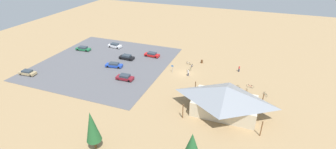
# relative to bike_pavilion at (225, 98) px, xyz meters

# --- Properties ---
(ground) EXTENTS (160.00, 160.00, 0.00)m
(ground) POSITION_rel_bike_pavilion_xyz_m (12.35, -13.65, -3.35)
(ground) COLOR #9E7F56
(ground) RESTS_ON ground
(parking_lot_asphalt) EXTENTS (35.64, 35.87, 0.05)m
(parking_lot_asphalt) POSITION_rel_bike_pavilion_xyz_m (35.99, -11.62, -3.32)
(parking_lot_asphalt) COLOR #56565B
(parking_lot_asphalt) RESTS_ON ground
(bike_pavilion) EXTENTS (14.77, 9.84, 6.01)m
(bike_pavilion) POSITION_rel_bike_pavilion_xyz_m (0.00, 0.00, 0.00)
(bike_pavilion) COLOR beige
(bike_pavilion) RESTS_ON ground
(trash_bin) EXTENTS (0.60, 0.60, 0.90)m
(trash_bin) POSITION_rel_bike_pavilion_xyz_m (9.60, -21.54, -2.90)
(trash_bin) COLOR brown
(trash_bin) RESTS_ON ground
(lot_sign) EXTENTS (0.56, 0.08, 2.20)m
(lot_sign) POSITION_rel_bike_pavilion_xyz_m (15.61, -12.91, -1.94)
(lot_sign) COLOR #99999E
(lot_sign) RESTS_ON ground
(pine_far_east) EXTENTS (3.15, 3.15, 7.46)m
(pine_far_east) POSITION_rel_bike_pavilion_xyz_m (2.27, 16.67, 1.56)
(pine_far_east) COLOR brown
(pine_far_east) RESTS_ON ground
(pine_midwest) EXTENTS (2.46, 2.46, 7.35)m
(pine_midwest) POSITION_rel_bike_pavilion_xyz_m (18.43, 17.45, 1.21)
(pine_midwest) COLOR brown
(pine_midwest) RESTS_ON ground
(bicycle_red_near_sign) EXTENTS (1.75, 0.48, 0.87)m
(bicycle_red_near_sign) POSITION_rel_bike_pavilion_xyz_m (-4.44, -11.93, -2.96)
(bicycle_red_near_sign) COLOR black
(bicycle_red_near_sign) RESTS_ON ground
(bicycle_teal_trailside) EXTENTS (0.91, 1.51, 0.76)m
(bicycle_teal_trailside) POSITION_rel_bike_pavilion_xyz_m (-7.90, -9.45, -3.00)
(bicycle_teal_trailside) COLOR black
(bicycle_teal_trailside) RESTS_ON ground
(bicycle_black_near_porch) EXTENTS (1.05, 1.49, 0.84)m
(bicycle_black_near_porch) POSITION_rel_bike_pavilion_xyz_m (-1.90, -10.38, -2.96)
(bicycle_black_near_porch) COLOR black
(bicycle_black_near_porch) RESTS_ON ground
(bicycle_white_yard_left) EXTENTS (1.62, 0.62, 0.77)m
(bicycle_white_yard_left) POSITION_rel_bike_pavilion_xyz_m (12.93, -19.29, -3.00)
(bicycle_white_yard_left) COLOR black
(bicycle_white_yard_left) RESTS_ON ground
(bicycle_green_lone_east) EXTENTS (0.95, 1.45, 0.81)m
(bicycle_green_lone_east) POSITION_rel_bike_pavilion_xyz_m (11.60, -15.08, -2.99)
(bicycle_green_lone_east) COLOR black
(bicycle_green_lone_east) RESTS_ON ground
(bicycle_orange_edge_south) EXTENTS (0.56, 1.68, 0.80)m
(bicycle_orange_edge_south) POSITION_rel_bike_pavilion_xyz_m (-3.87, -9.42, -2.99)
(bicycle_orange_edge_south) COLOR black
(bicycle_orange_edge_south) RESTS_ON ground
(bicycle_blue_lone_west) EXTENTS (0.48, 1.77, 0.81)m
(bicycle_blue_lone_west) POSITION_rel_bike_pavilion_xyz_m (11.55, -17.77, -2.98)
(bicycle_blue_lone_west) COLOR black
(bicycle_blue_lone_west) RESTS_ON ground
(car_maroon_front_row) EXTENTS (4.47, 2.04, 1.42)m
(car_maroon_front_row) POSITION_rel_bike_pavilion_xyz_m (25.44, -4.85, -2.60)
(car_maroon_front_row) COLOR maroon
(car_maroon_front_row) RESTS_ON parking_lot_asphalt
(car_tan_second_row) EXTENTS (4.60, 2.09, 1.29)m
(car_tan_second_row) POSITION_rel_bike_pavilion_xyz_m (50.72, 1.65, -2.64)
(car_tan_second_row) COLOR tan
(car_tan_second_row) RESTS_ON parking_lot_asphalt
(car_white_end_stall) EXTENTS (4.58, 2.03, 1.44)m
(car_white_end_stall) POSITION_rel_bike_pavilion_xyz_m (39.56, -23.21, -2.58)
(car_white_end_stall) COLOR white
(car_white_end_stall) RESTS_ON parking_lot_asphalt
(car_blue_mid_lot) EXTENTS (4.92, 2.44, 1.29)m
(car_blue_mid_lot) POSITION_rel_bike_pavilion_xyz_m (31.91, -10.24, -2.65)
(car_blue_mid_lot) COLOR #1E42B2
(car_blue_mid_lot) RESTS_ON parking_lot_asphalt
(car_black_inner_stall) EXTENTS (4.49, 1.99, 1.39)m
(car_black_inner_stall) POSITION_rel_bike_pavilion_xyz_m (31.21, -16.17, -2.61)
(car_black_inner_stall) COLOR black
(car_black_inner_stall) RESTS_ON parking_lot_asphalt
(car_red_near_entry) EXTENTS (4.66, 2.01, 1.35)m
(car_red_near_entry) POSITION_rel_bike_pavilion_xyz_m (24.94, -20.61, -2.62)
(car_red_near_entry) COLOR red
(car_red_near_entry) RESTS_ON parking_lot_asphalt
(car_green_far_end) EXTENTS (4.86, 1.96, 1.31)m
(car_green_far_end) POSITION_rel_bike_pavilion_xyz_m (47.82, -17.39, -2.64)
(car_green_far_end) COLOR #1E6B3D
(car_green_far_end) RESTS_ON parking_lot_asphalt
(visitor_at_bikes) EXTENTS (0.36, 0.39, 1.74)m
(visitor_at_bikes) POSITION_rel_bike_pavilion_xyz_m (-1.04, -19.63, -2.43)
(visitor_at_bikes) COLOR #2D3347
(visitor_at_bikes) RESTS_ON ground
(visitor_near_lot) EXTENTS (0.38, 0.36, 1.81)m
(visitor_near_lot) POSITION_rel_bike_pavilion_xyz_m (11.11, -12.53, -2.39)
(visitor_near_lot) COLOR #2D3347
(visitor_near_lot) RESTS_ON ground
(visitor_crossing_yard) EXTENTS (0.39, 0.40, 1.77)m
(visitor_crossing_yard) POSITION_rel_bike_pavilion_xyz_m (-1.30, -8.62, -2.42)
(visitor_crossing_yard) COLOR #2D3347
(visitor_crossing_yard) RESTS_ON ground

